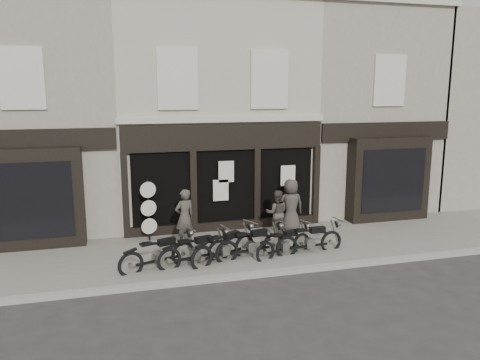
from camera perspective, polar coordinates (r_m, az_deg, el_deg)
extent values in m
plane|color=#2D2B28|center=(14.27, 1.02, -9.79)|extent=(90.00, 90.00, 0.00)
cube|color=slate|center=(15.07, 0.06, -8.41)|extent=(30.00, 4.20, 0.12)
cube|color=gray|center=(13.14, 2.57, -11.37)|extent=(30.00, 0.25, 0.13)
cube|color=#AAA392|center=(19.21, -3.98, 8.05)|extent=(7.20, 6.00, 8.20)
cube|color=black|center=(16.26, -1.82, 5.27)|extent=(7.10, 0.18, 0.90)
cube|color=black|center=(16.62, -1.83, -1.42)|extent=(6.50, 0.10, 2.95)
cube|color=black|center=(16.87, -1.75, -5.72)|extent=(7.10, 0.20, 0.44)
cube|color=#BAB3A1|center=(16.24, -1.86, 7.38)|extent=(7.30, 0.22, 0.18)
cube|color=beige|center=(15.92, -7.63, 12.09)|extent=(1.35, 0.12, 2.00)
cube|color=black|center=(15.95, -7.64, 12.08)|extent=(1.05, 0.06, 1.70)
cube|color=beige|center=(16.66, 3.60, 12.10)|extent=(1.35, 0.12, 2.00)
cube|color=black|center=(16.69, 3.56, 12.10)|extent=(1.05, 0.06, 1.70)
cube|color=black|center=(16.11, -13.80, -1.95)|extent=(0.22, 0.22, 3.00)
cube|color=black|center=(16.31, -5.70, -1.53)|extent=(0.22, 0.22, 3.00)
cube|color=black|center=(16.83, 2.05, -1.09)|extent=(0.22, 0.22, 3.00)
cube|color=black|center=(17.64, 9.20, -0.67)|extent=(0.22, 0.22, 3.00)
cube|color=beige|center=(16.30, -1.70, 1.02)|extent=(0.55, 0.04, 0.75)
cube|color=beige|center=(17.02, 5.86, 0.54)|extent=(0.55, 0.04, 0.75)
cube|color=beige|center=(16.38, -2.37, -1.25)|extent=(0.55, 0.04, 0.75)
cube|color=gray|center=(19.03, -23.25, 7.18)|extent=(5.50, 6.00, 8.20)
cube|color=black|center=(16.04, -24.20, -2.10)|extent=(3.20, 0.70, 3.20)
cube|color=black|center=(15.70, -24.40, -2.38)|extent=(2.60, 0.06, 2.40)
cube|color=black|center=(16.06, -24.54, 4.40)|extent=(5.40, 0.16, 0.70)
cube|color=beige|center=(16.00, -25.08, 11.18)|extent=(1.30, 0.10, 1.90)
cube|color=black|center=(16.03, -25.06, 11.17)|extent=(1.00, 0.06, 1.60)
cube|color=gray|center=(21.38, 13.12, 8.07)|extent=(5.50, 6.00, 8.20)
cube|color=black|center=(18.77, 17.63, 0.11)|extent=(3.20, 0.70, 3.20)
cube|color=black|center=(18.48, 18.21, -0.08)|extent=(2.60, 0.06, 2.40)
cube|color=black|center=(18.79, 17.45, 5.68)|extent=(5.40, 0.16, 0.70)
cube|color=beige|center=(18.74, 17.77, 11.47)|extent=(1.30, 0.10, 1.90)
cube|color=black|center=(18.76, 17.72, 11.48)|extent=(1.00, 0.06, 1.60)
cube|color=#BAB3A1|center=(19.03, 18.26, 20.07)|extent=(5.60, 0.30, 0.18)
torus|color=black|center=(13.85, -6.95, -8.90)|extent=(0.74, 0.33, 0.74)
torus|color=black|center=(13.27, -13.17, -10.03)|extent=(0.74, 0.33, 0.74)
cube|color=black|center=(13.55, -9.98, -9.64)|extent=(1.25, 0.47, 0.07)
cube|color=gray|center=(13.53, -9.91, -9.28)|extent=(0.31, 0.27, 0.28)
cube|color=black|center=(13.50, -8.94, -7.43)|extent=(0.54, 0.34, 0.19)
cube|color=black|center=(13.25, -11.37, -7.66)|extent=(0.38, 0.31, 0.07)
cylinder|color=gray|center=(13.73, -6.12, -5.89)|extent=(0.24, 0.61, 0.04)
torus|color=black|center=(13.99, -2.64, -8.68)|extent=(0.73, 0.27, 0.72)
torus|color=black|center=(13.41, -8.62, -9.67)|extent=(0.73, 0.27, 0.72)
cube|color=black|center=(13.70, -5.56, -9.35)|extent=(1.24, 0.36, 0.06)
cube|color=gray|center=(13.67, -5.48, -9.00)|extent=(0.29, 0.25, 0.28)
cube|color=black|center=(13.64, -4.52, -7.23)|extent=(0.52, 0.30, 0.18)
cube|color=black|center=(13.40, -6.86, -7.42)|extent=(0.36, 0.28, 0.06)
cylinder|color=gray|center=(13.87, -1.79, -5.79)|extent=(0.19, 0.61, 0.04)
torus|color=black|center=(14.36, 0.52, -8.08)|extent=(0.72, 0.42, 0.75)
torus|color=black|center=(13.41, -4.69, -9.51)|extent=(0.72, 0.42, 0.75)
cube|color=black|center=(13.89, -1.99, -8.95)|extent=(1.21, 0.62, 0.07)
cube|color=gray|center=(13.87, -1.92, -8.59)|extent=(0.33, 0.30, 0.29)
cube|color=black|center=(13.90, -1.07, -6.72)|extent=(0.54, 0.39, 0.19)
cube|color=black|center=(13.51, -3.11, -7.05)|extent=(0.40, 0.34, 0.07)
cylinder|color=gray|center=(14.30, 1.26, -5.10)|extent=(0.32, 0.60, 0.04)
torus|color=black|center=(14.54, 4.06, -7.89)|extent=(0.74, 0.24, 0.74)
torus|color=black|center=(13.84, -1.63, -8.86)|extent=(0.74, 0.24, 0.74)
cube|color=black|center=(14.19, 1.29, -8.54)|extent=(1.28, 0.31, 0.07)
cube|color=gray|center=(14.17, 1.37, -8.19)|extent=(0.30, 0.24, 0.28)
cube|color=black|center=(14.16, 2.31, -6.45)|extent=(0.53, 0.28, 0.19)
cube|color=black|center=(13.87, 0.10, -6.62)|extent=(0.36, 0.28, 0.07)
cylinder|color=gray|center=(14.45, 4.92, -5.05)|extent=(0.17, 0.63, 0.04)
torus|color=black|center=(14.85, 7.49, -7.68)|extent=(0.67, 0.33, 0.68)
torus|color=black|center=(13.94, 3.10, -8.85)|extent=(0.67, 0.33, 0.68)
cube|color=black|center=(14.40, 5.36, -8.40)|extent=(1.13, 0.47, 0.06)
cube|color=gray|center=(14.38, 5.43, -8.08)|extent=(0.29, 0.25, 0.26)
cube|color=black|center=(14.42, 6.18, -6.46)|extent=(0.49, 0.32, 0.17)
cube|color=black|center=(14.05, 4.47, -6.72)|extent=(0.35, 0.29, 0.06)
cylinder|color=gray|center=(14.80, 8.17, -5.08)|extent=(0.24, 0.56, 0.04)
torus|color=black|center=(15.09, 11.02, -7.40)|extent=(0.73, 0.16, 0.72)
torus|color=black|center=(14.38, 5.70, -8.18)|extent=(0.73, 0.16, 0.72)
cube|color=black|center=(14.73, 8.42, -7.95)|extent=(1.26, 0.17, 0.06)
cube|color=gray|center=(14.71, 8.50, -7.62)|extent=(0.27, 0.21, 0.28)
cube|color=black|center=(14.71, 9.42, -6.00)|extent=(0.50, 0.22, 0.18)
cube|color=black|center=(14.42, 7.36, -6.11)|extent=(0.34, 0.24, 0.06)
cylinder|color=gray|center=(15.01, 11.88, -4.74)|extent=(0.09, 0.62, 0.04)
imported|color=#423D36|center=(15.15, -6.77, -4.51)|extent=(0.78, 0.65, 1.83)
imported|color=#453F38|center=(16.12, 4.50, -4.01)|extent=(0.89, 0.77, 1.57)
imported|color=#3E3834|center=(16.42, 6.20, -3.17)|extent=(0.96, 0.65, 1.90)
cylinder|color=black|center=(16.05, -10.94, -7.52)|extent=(0.34, 0.34, 0.06)
cylinder|color=black|center=(15.75, -11.07, -3.85)|extent=(0.07, 0.07, 2.18)
cylinder|color=black|center=(15.55, -11.17, -1.17)|extent=(0.53, 0.15, 0.53)
cylinder|color=beige|center=(15.53, -11.16, -1.18)|extent=(0.52, 0.12, 0.53)
cylinder|color=black|center=(15.69, -11.09, -3.37)|extent=(0.53, 0.15, 0.53)
cylinder|color=beige|center=(15.66, -11.08, -3.39)|extent=(0.52, 0.12, 0.53)
cylinder|color=black|center=(15.85, -11.00, -5.53)|extent=(0.53, 0.15, 0.53)
cylinder|color=beige|center=(15.82, -11.00, -5.55)|extent=(0.52, 0.12, 0.53)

